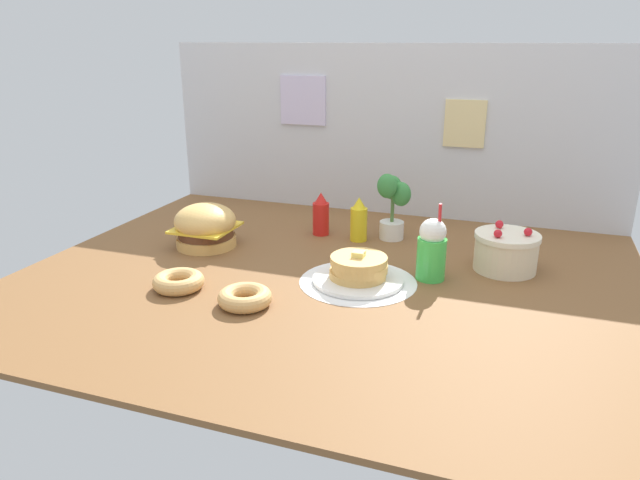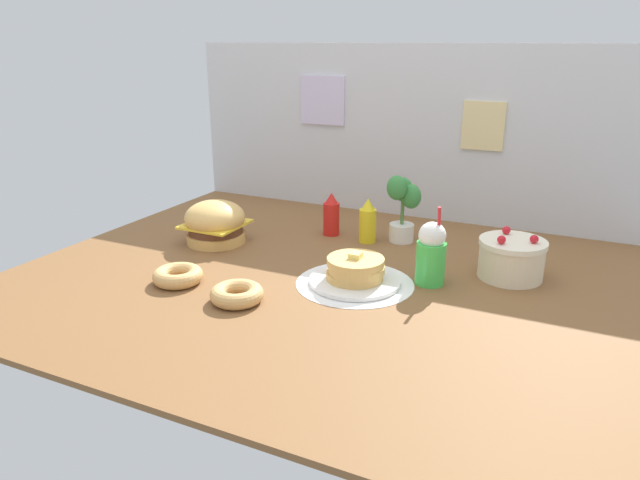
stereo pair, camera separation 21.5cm
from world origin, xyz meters
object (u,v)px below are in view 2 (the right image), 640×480
object	(u,v)px
burger	(215,223)
layer_cake	(511,259)
donut_chocolate	(237,294)
potted_plant	(403,206)
pancake_stack	(355,272)
mustard_bottle	(368,222)
donut_pink_glaze	(178,275)
cream_soda_cup	(431,254)
ketchup_bottle	(331,215)

from	to	relation	value
burger	layer_cake	distance (m)	1.22
donut_chocolate	potted_plant	distance (m)	0.90
pancake_stack	mustard_bottle	world-z (taller)	mustard_bottle
burger	donut_chocolate	distance (m)	0.63
layer_cake	potted_plant	bearing A→B (deg)	155.58
donut_pink_glaze	potted_plant	bearing A→B (deg)	53.52
donut_pink_glaze	cream_soda_cup	bearing A→B (deg)	25.29
burger	donut_pink_glaze	xyz separation A→B (m)	(0.13, -0.43, -0.06)
donut_pink_glaze	mustard_bottle	bearing A→B (deg)	57.68
burger	pancake_stack	xyz separation A→B (m)	(0.72, -0.16, -0.04)
pancake_stack	layer_cake	xyz separation A→B (m)	(0.49, 0.30, 0.03)
pancake_stack	layer_cake	bearing A→B (deg)	31.52
burger	layer_cake	size ratio (longest dim) A/B	1.06
mustard_bottle	pancake_stack	bearing A→B (deg)	-74.14
layer_cake	donut_chocolate	distance (m)	1.00
mustard_bottle	donut_chocolate	size ratio (longest dim) A/B	1.08
donut_chocolate	layer_cake	bearing A→B (deg)	37.61
layer_cake	donut_pink_glaze	distance (m)	1.21
ketchup_bottle	cream_soda_cup	xyz separation A→B (m)	(0.55, -0.35, 0.02)
burger	layer_cake	world-z (taller)	burger
cream_soda_cup	donut_chocolate	world-z (taller)	cream_soda_cup
burger	layer_cake	bearing A→B (deg)	6.63
donut_pink_glaze	layer_cake	bearing A→B (deg)	27.87
ketchup_bottle	layer_cake	bearing A→B (deg)	-12.12
mustard_bottle	donut_pink_glaze	world-z (taller)	mustard_bottle
cream_soda_cup	potted_plant	world-z (taller)	potted_plant
pancake_stack	potted_plant	world-z (taller)	potted_plant
cream_soda_cup	potted_plant	xyz separation A→B (m)	(-0.24, 0.40, 0.04)
burger	cream_soda_cup	size ratio (longest dim) A/B	0.88
burger	pancake_stack	bearing A→B (deg)	-12.69
ketchup_bottle	donut_pink_glaze	xyz separation A→B (m)	(-0.27, -0.74, -0.06)
burger	donut_chocolate	xyz separation A→B (m)	(0.41, -0.47, -0.06)
donut_chocolate	ketchup_bottle	bearing A→B (deg)	90.71
cream_soda_cup	layer_cake	bearing A→B (deg)	35.43
layer_cake	mustard_bottle	size ratio (longest dim) A/B	1.25
pancake_stack	ketchup_bottle	xyz separation A→B (m)	(-0.31, 0.47, 0.05)
cream_soda_cup	potted_plant	size ratio (longest dim) A/B	0.98
ketchup_bottle	pancake_stack	bearing A→B (deg)	-56.77
ketchup_bottle	donut_pink_glaze	size ratio (longest dim) A/B	1.08
donut_chocolate	potted_plant	xyz separation A→B (m)	(0.30, 0.83, 0.13)
pancake_stack	donut_chocolate	distance (m)	0.43
pancake_stack	potted_plant	size ratio (longest dim) A/B	1.11
layer_cake	potted_plant	distance (m)	0.54
donut_pink_glaze	burger	bearing A→B (deg)	107.51
layer_cake	donut_pink_glaze	bearing A→B (deg)	-152.13
mustard_bottle	donut_pink_glaze	bearing A→B (deg)	-122.32
mustard_bottle	potted_plant	distance (m)	0.16
ketchup_bottle	mustard_bottle	xyz separation A→B (m)	(0.18, -0.02, 0.00)
ketchup_bottle	donut_chocolate	xyz separation A→B (m)	(0.01, -0.78, -0.06)
layer_cake	cream_soda_cup	world-z (taller)	cream_soda_cup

